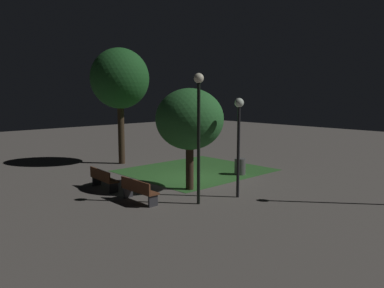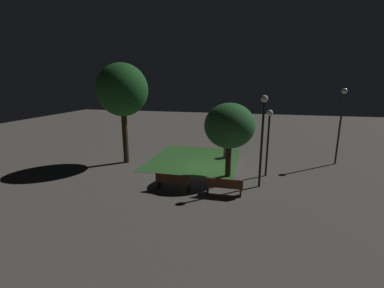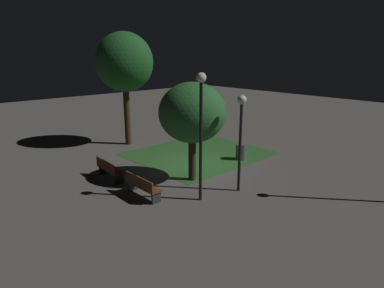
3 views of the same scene
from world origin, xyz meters
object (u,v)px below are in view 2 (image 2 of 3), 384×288
Objects in this scene: bench_front_right at (173,181)px; tree_left_canopy at (229,126)px; bench_path_side at (224,186)px; lamp_post_plaza_west at (341,114)px; lamp_post_near_wall at (269,131)px; lamp_post_plaza_east at (263,126)px; tree_back_right at (122,90)px; trash_bin at (227,152)px.

bench_front_right is 4.44m from tree_left_canopy.
lamp_post_plaza_west is at bearing 44.82° from bench_path_side.
bench_path_side is 9.91m from lamp_post_plaza_west.
lamp_post_near_wall is at bearing -143.60° from lamp_post_plaza_west.
lamp_post_plaza_east is at bearing 19.37° from bench_front_right.
lamp_post_plaza_west is (6.72, 6.68, 2.87)m from bench_path_side.
tree_left_canopy is (2.51, 2.69, 2.49)m from bench_front_right.
lamp_post_near_wall is (0.40, 1.76, -0.53)m from lamp_post_plaza_east.
bench_path_side is 0.36× the size of lamp_post_plaza_west.
tree_back_right reaches higher than trash_bin.
bench_path_side is (2.59, -0.00, 0.00)m from bench_front_right.
bench_path_side is at bearing -138.31° from lamp_post_plaza_east.
lamp_post_near_wall is (2.16, 0.57, -0.28)m from tree_left_canopy.
lamp_post_plaza_east is 1.88m from lamp_post_near_wall.
tree_left_canopy is 1.10× the size of lamp_post_near_wall.
lamp_post_plaza_west is 5.80m from lamp_post_near_wall.
tree_back_right is 8.05× the size of trash_bin.
bench_path_side is at bearing -88.35° from tree_left_canopy.
bench_front_right is 1.02× the size of bench_path_side.
bench_path_side is 6.54m from trash_bin.
tree_left_canopy is 7.90m from lamp_post_plaza_west.
tree_left_canopy is at bearing 146.03° from lamp_post_plaza_east.
bench_path_side is 4.46m from lamp_post_near_wall.
bench_front_right is 6.85m from trash_bin.
lamp_post_plaza_east reaches higher than lamp_post_near_wall.
lamp_post_near_wall is 4.74× the size of trash_bin.
lamp_post_near_wall is at bearing -3.54° from tree_back_right.
bench_path_side is 3.67m from tree_left_canopy.
lamp_post_plaza_east is at bearing -66.44° from trash_bin.
tree_left_canopy is 5.22× the size of trash_bin.
tree_back_right is 1.38× the size of lamp_post_plaza_east.
lamp_post_plaza_west is 1.29× the size of lamp_post_near_wall.
bench_front_right is 0.28× the size of tree_back_right.
trash_bin is (-2.19, 5.02, -2.81)m from lamp_post_plaza_east.
lamp_post_plaza_east is 5.82× the size of trash_bin.
lamp_post_plaza_east is 1.23× the size of lamp_post_near_wall.
tree_back_right is at bearing -168.37° from lamp_post_plaza_west.
trash_bin is (6.62, 2.69, -4.44)m from tree_back_right.
lamp_post_near_wall is 4.75m from trash_bin.
lamp_post_near_wall is at bearing 14.80° from tree_left_canopy.
bench_front_right is at bearing -144.34° from lamp_post_plaza_west.
bench_path_side is 9.19m from tree_back_right.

